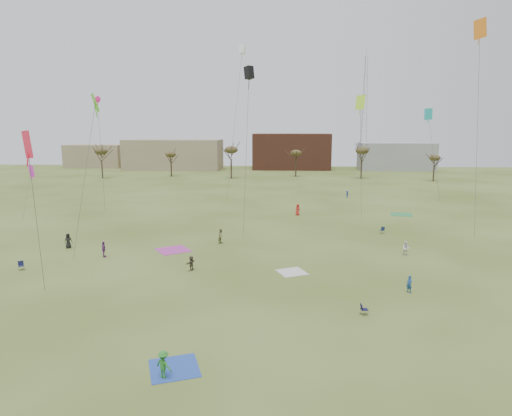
# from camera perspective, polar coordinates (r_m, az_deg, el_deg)

# --- Properties ---
(ground) EXTENTS (260.00, 260.00, 0.00)m
(ground) POSITION_cam_1_polar(r_m,az_deg,el_deg) (36.34, -1.30, -11.98)
(ground) COLOR #405119
(ground) RESTS_ON ground
(flyer_near_center) EXTENTS (1.20, 1.02, 1.61)m
(flyer_near_center) POSITION_cam_1_polar(r_m,az_deg,el_deg) (26.51, -11.87, -19.21)
(flyer_near_center) COLOR #297B29
(flyer_near_center) RESTS_ON ground
(flyer_near_right) EXTENTS (0.62, 0.65, 1.50)m
(flyer_near_right) POSITION_cam_1_polar(r_m,az_deg,el_deg) (40.03, 19.22, -9.30)
(flyer_near_right) COLOR navy
(flyer_near_right) RESTS_ON ground
(spectator_fore_b) EXTENTS (0.97, 1.08, 1.82)m
(spectator_fore_b) POSITION_cam_1_polar(r_m,az_deg,el_deg) (53.64, -4.54, -3.62)
(spectator_fore_b) COLOR #8E875A
(spectator_fore_b) RESTS_ON ground
(spectator_fore_c) EXTENTS (0.95, 1.42, 1.47)m
(spectator_fore_c) POSITION_cam_1_polar(r_m,az_deg,el_deg) (43.98, -8.39, -7.07)
(spectator_fore_c) COLOR #504639
(spectator_fore_c) RESTS_ON ground
(flyer_mid_a) EXTENTS (1.00, 0.99, 1.75)m
(flyer_mid_a) POSITION_cam_1_polar(r_m,az_deg,el_deg) (55.83, -23.13, -3.92)
(flyer_mid_a) COLOR black
(flyer_mid_a) RESTS_ON ground
(spectator_mid_d) EXTENTS (0.84, 1.10, 1.73)m
(spectator_mid_d) POSITION_cam_1_polar(r_m,az_deg,el_deg) (50.62, -19.10, -5.07)
(spectator_mid_d) COLOR #763683
(spectator_mid_d) RESTS_ON ground
(spectator_mid_e) EXTENTS (0.93, 0.82, 1.59)m
(spectator_mid_e) POSITION_cam_1_polar(r_m,az_deg,el_deg) (51.22, 18.83, -4.96)
(spectator_mid_e) COLOR white
(spectator_mid_e) RESTS_ON ground
(flyer_far_b) EXTENTS (1.07, 0.95, 1.83)m
(flyer_far_b) POSITION_cam_1_polar(r_m,az_deg,el_deg) (70.96, 5.42, -0.21)
(flyer_far_b) COLOR red
(flyer_far_b) RESTS_ON ground
(flyer_far_c) EXTENTS (0.97, 1.06, 1.43)m
(flyer_far_c) POSITION_cam_1_polar(r_m,az_deg,el_deg) (90.39, 11.69, 1.75)
(flyer_far_c) COLOR navy
(flyer_far_c) RESTS_ON ground
(blanket_blue) EXTENTS (3.58, 3.58, 0.03)m
(blanket_blue) POSITION_cam_1_polar(r_m,az_deg,el_deg) (27.68, -10.54, -19.72)
(blanket_blue) COLOR #284BB1
(blanket_blue) RESTS_ON ground
(blanket_cream) EXTENTS (3.35, 3.35, 0.03)m
(blanket_cream) POSITION_cam_1_polar(r_m,az_deg,el_deg) (43.34, 4.65, -8.28)
(blanket_cream) COLOR silver
(blanket_cream) RESTS_ON ground
(blanket_plum) EXTENTS (4.71, 4.71, 0.03)m
(blanket_plum) POSITION_cam_1_polar(r_m,az_deg,el_deg) (51.60, -10.67, -5.38)
(blanket_plum) COLOR #B2379D
(blanket_plum) RESTS_ON ground
(blanket_olive) EXTENTS (3.85, 3.85, 0.03)m
(blanket_olive) POSITION_cam_1_polar(r_m,az_deg,el_deg) (75.19, 18.30, -0.80)
(blanket_olive) COLOR #31864A
(blanket_olive) RESTS_ON ground
(camp_chair_left) EXTENTS (0.73, 0.74, 0.87)m
(camp_chair_left) POSITION_cam_1_polar(r_m,az_deg,el_deg) (49.55, -28.08, -6.79)
(camp_chair_left) COLOR #16193C
(camp_chair_left) RESTS_ON ground
(camp_chair_center) EXTENTS (0.61, 0.57, 0.87)m
(camp_chair_center) POSITION_cam_1_polar(r_m,az_deg,el_deg) (34.81, 13.80, -12.87)
(camp_chair_center) COLOR #151335
(camp_chair_center) RESTS_ON ground
(camp_chair_right) EXTENTS (0.74, 0.74, 0.87)m
(camp_chair_right) POSITION_cam_1_polar(r_m,az_deg,el_deg) (60.95, 15.98, -2.94)
(camp_chair_right) COLOR #131D34
(camp_chair_right) RESTS_ON ground
(kites_aloft) EXTENTS (68.64, 52.54, 27.65)m
(kites_aloft) POSITION_cam_1_polar(r_m,az_deg,el_deg) (66.01, -0.24, 17.16)
(kites_aloft) COLOR yellow
(kites_aloft) RESTS_ON ground
(tree_line) EXTENTS (117.44, 49.32, 8.91)m
(tree_line) POSITION_cam_1_polar(r_m,az_deg,el_deg) (112.97, 0.85, 6.88)
(tree_line) COLOR #3A2B1E
(tree_line) RESTS_ON ground
(building_tan) EXTENTS (32.00, 14.00, 10.00)m
(building_tan) POSITION_cam_1_polar(r_m,az_deg,el_deg) (153.55, -10.58, 6.82)
(building_tan) COLOR #937F60
(building_tan) RESTS_ON ground
(building_brick) EXTENTS (26.00, 16.00, 12.00)m
(building_brick) POSITION_cam_1_polar(r_m,az_deg,el_deg) (153.71, 4.60, 7.34)
(building_brick) COLOR brown
(building_brick) RESTS_ON ground
(building_grey) EXTENTS (24.00, 12.00, 9.00)m
(building_grey) POSITION_cam_1_polar(r_m,az_deg,el_deg) (156.21, 17.63, 6.39)
(building_grey) COLOR gray
(building_grey) RESTS_ON ground
(building_tan_west) EXTENTS (20.00, 12.00, 8.00)m
(building_tan_west) POSITION_cam_1_polar(r_m,az_deg,el_deg) (170.02, -19.88, 6.37)
(building_tan_west) COLOR #937F60
(building_tan_west) RESTS_ON ground
(radio_tower) EXTENTS (1.51, 1.72, 41.00)m
(radio_tower) POSITION_cam_1_polar(r_m,az_deg,el_deg) (160.87, 13.79, 11.92)
(radio_tower) COLOR #9EA3A8
(radio_tower) RESTS_ON ground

